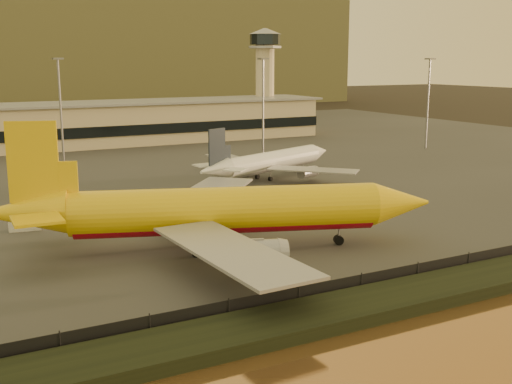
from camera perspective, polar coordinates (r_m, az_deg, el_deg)
ground at (r=80.68m, az=2.52°, el=-6.50°), size 900.00×900.00×0.00m
embankment at (r=67.29m, az=10.06°, el=-9.83°), size 320.00×7.00×1.40m
tarmac at (r=167.41m, az=-14.37°, el=2.70°), size 320.00×220.00×0.20m
perimeter_fence at (r=70.04m, az=8.04°, el=-8.36°), size 300.00×0.05×2.20m
terminal_building at (r=193.85m, az=-20.87°, el=5.32°), size 202.00×25.00×12.60m
control_tower at (r=225.16m, az=0.80°, el=10.79°), size 11.20×11.20×35.50m
apron_light_masts at (r=151.20m, az=-7.21°, el=8.00°), size 152.20×12.20×25.40m
dhl_cargo_jet at (r=85.03m, az=-3.37°, el=-1.75°), size 57.13×54.29×17.58m
white_narrowbody_jet at (r=136.85m, az=1.30°, el=2.69°), size 40.30×38.07×12.05m
gse_vehicle_yellow at (r=108.91m, az=3.73°, el=-1.04°), size 4.99×3.58×2.05m
gse_vehicle_white at (r=101.79m, az=-19.86°, el=-2.63°), size 4.84×2.75×2.06m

